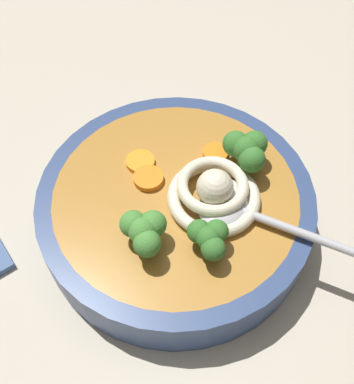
% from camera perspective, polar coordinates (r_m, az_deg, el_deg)
% --- Properties ---
extents(table_slab, '(1.30, 1.30, 0.03)m').
position_cam_1_polar(table_slab, '(0.50, -1.67, -3.56)').
color(table_slab, '#BCB29E').
rests_on(table_slab, ground).
extents(soup_bowl, '(0.27, 0.27, 0.05)m').
position_cam_1_polar(soup_bowl, '(0.45, -0.00, -1.90)').
color(soup_bowl, '#334775').
rests_on(soup_bowl, table_slab).
extents(noodle_pile, '(0.10, 0.10, 0.04)m').
position_cam_1_polar(noodle_pile, '(0.42, 4.73, 0.02)').
color(noodle_pile, beige).
rests_on(noodle_pile, soup_bowl).
extents(soup_spoon, '(0.17, 0.09, 0.02)m').
position_cam_1_polar(soup_spoon, '(0.41, 7.77, -2.23)').
color(soup_spoon, '#B7B7BC').
rests_on(soup_spoon, soup_bowl).
extents(broccoli_floret_near_spoon, '(0.04, 0.04, 0.03)m').
position_cam_1_polar(broccoli_floret_near_spoon, '(0.38, 4.14, -5.87)').
color(broccoli_floret_near_spoon, '#7A9E60').
rests_on(broccoli_floret_near_spoon, soup_bowl).
extents(broccoli_floret_beside_chili, '(0.05, 0.04, 0.04)m').
position_cam_1_polar(broccoli_floret_beside_chili, '(0.44, 8.96, 5.42)').
color(broccoli_floret_beside_chili, '#7A9E60').
rests_on(broccoli_floret_beside_chili, soup_bowl).
extents(broccoli_floret_rear, '(0.05, 0.04, 0.04)m').
position_cam_1_polar(broccoli_floret_rear, '(0.38, -4.27, -5.01)').
color(broccoli_floret_rear, '#7A9E60').
rests_on(broccoli_floret_rear, soup_bowl).
extents(carrot_slice_left, '(0.03, 0.03, 0.01)m').
position_cam_1_polar(carrot_slice_left, '(0.46, 4.98, 5.05)').
color(carrot_slice_left, orange).
rests_on(carrot_slice_left, soup_bowl).
extents(carrot_slice_right, '(0.03, 0.03, 0.01)m').
position_cam_1_polar(carrot_slice_right, '(0.44, -3.69, 1.76)').
color(carrot_slice_right, orange).
rests_on(carrot_slice_right, soup_bowl).
extents(carrot_slice_extra_b, '(0.03, 0.03, 0.01)m').
position_cam_1_polar(carrot_slice_extra_b, '(0.45, -5.14, 3.61)').
color(carrot_slice_extra_b, orange).
rests_on(carrot_slice_extra_b, soup_bowl).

